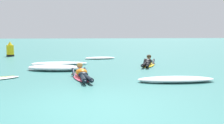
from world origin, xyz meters
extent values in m
plane|color=#387A75|center=(0.00, 10.00, 0.00)|extent=(120.00, 120.00, 0.00)
ellipsoid|color=#E54C66|center=(0.21, 3.65, 0.04)|extent=(0.77, 2.11, 0.07)
ellipsoid|color=#E54C66|center=(0.10, 4.62, 0.05)|extent=(0.21, 0.22, 0.06)
ellipsoid|color=orange|center=(0.20, 3.70, 0.20)|extent=(0.48, 0.74, 0.35)
ellipsoid|color=black|center=(0.25, 3.30, 0.17)|extent=(0.37, 0.32, 0.20)
cylinder|color=black|center=(0.24, 2.71, 0.14)|extent=(0.19, 0.87, 0.14)
ellipsoid|color=black|center=(0.26, 2.28, 0.14)|extent=(0.12, 0.23, 0.08)
cylinder|color=black|center=(0.39, 2.73, 0.14)|extent=(0.29, 0.87, 0.14)
ellipsoid|color=black|center=(0.47, 2.30, 0.14)|extent=(0.12, 0.23, 0.08)
cylinder|color=black|center=(-0.06, 4.05, 0.12)|extent=(0.16, 0.60, 0.34)
sphere|color=#8C6647|center=(-0.10, 4.44, 0.02)|extent=(0.09, 0.09, 0.09)
cylinder|color=black|center=(0.38, 4.08, 0.12)|extent=(0.16, 0.60, 0.34)
sphere|color=#8C6647|center=(0.34, 4.45, 0.02)|extent=(0.09, 0.09, 0.09)
sphere|color=#8C6647|center=(0.16, 4.10, 0.38)|extent=(0.21, 0.21, 0.21)
ellipsoid|color=#AD894C|center=(0.16, 4.08, 0.41)|extent=(0.24, 0.22, 0.16)
ellipsoid|color=yellow|center=(3.45, 6.87, 0.04)|extent=(1.27, 2.05, 0.07)
ellipsoid|color=yellow|center=(3.80, 7.74, 0.05)|extent=(0.27, 0.26, 0.06)
ellipsoid|color=black|center=(3.47, 6.92, 0.20)|extent=(0.60, 0.72, 0.34)
ellipsoid|color=black|center=(3.34, 6.58, 0.17)|extent=(0.42, 0.39, 0.20)
cylinder|color=black|center=(3.06, 6.09, 0.14)|extent=(0.48, 0.81, 0.14)
ellipsoid|color=black|center=(2.88, 5.71, 0.14)|extent=(0.17, 0.24, 0.08)
cylinder|color=black|center=(3.21, 6.03, 0.14)|extent=(0.39, 0.83, 0.14)
ellipsoid|color=black|center=(3.08, 5.63, 0.14)|extent=(0.17, 0.24, 0.08)
cylinder|color=black|center=(3.39, 7.32, 0.12)|extent=(0.29, 0.55, 0.32)
sphere|color=tan|center=(3.53, 7.66, 0.02)|extent=(0.09, 0.09, 0.09)
cylinder|color=black|center=(3.80, 7.14, 0.12)|extent=(0.29, 0.55, 0.32)
sphere|color=tan|center=(3.92, 7.46, 0.02)|extent=(0.09, 0.09, 0.09)
sphere|color=tan|center=(3.61, 7.26, 0.38)|extent=(0.21, 0.21, 0.21)
ellipsoid|color=#47331E|center=(3.60, 7.24, 0.41)|extent=(0.28, 0.27, 0.16)
ellipsoid|color=white|center=(-0.84, 5.76, 0.12)|extent=(2.43, 1.53, 0.24)
ellipsoid|color=white|center=(-0.26, 5.77, 0.08)|extent=(0.88, 0.63, 0.17)
ellipsoid|color=white|center=(-1.52, 5.82, 0.07)|extent=(0.87, 0.62, 0.13)
ellipsoid|color=white|center=(-0.73, 7.74, 0.08)|extent=(2.72, 0.78, 0.16)
ellipsoid|color=white|center=(-0.06, 7.81, 0.05)|extent=(0.98, 0.36, 0.11)
ellipsoid|color=white|center=(-1.54, 7.71, 0.04)|extent=(0.99, 0.41, 0.09)
ellipsoid|color=white|center=(1.51, 10.50, 0.06)|extent=(1.87, 0.89, 0.13)
ellipsoid|color=white|center=(1.95, 10.64, 0.05)|extent=(0.69, 0.44, 0.09)
ellipsoid|color=white|center=(0.97, 10.38, 0.04)|extent=(0.65, 0.37, 0.07)
ellipsoid|color=white|center=(3.16, 2.48, 0.09)|extent=(2.51, 0.98, 0.17)
ellipsoid|color=white|center=(3.78, 2.55, 0.06)|extent=(0.96, 0.62, 0.12)
ellipsoid|color=white|center=(2.42, 2.46, 0.05)|extent=(0.97, 0.69, 0.10)
cylinder|color=yellow|center=(-4.18, 13.13, 0.37)|extent=(0.47, 0.47, 0.74)
cone|color=yellow|center=(-4.18, 13.13, 0.86)|extent=(0.33, 0.33, 0.24)
cylinder|color=black|center=(-4.18, 13.13, 0.06)|extent=(0.49, 0.49, 0.12)
camera|label=1|loc=(-0.07, -5.83, 1.56)|focal=44.34mm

